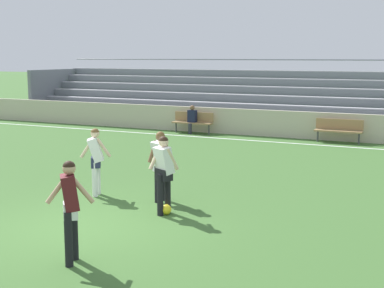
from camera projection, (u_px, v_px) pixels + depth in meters
ground_plane at (79, 227)px, 11.06m from camera, size 160.00×160.00×0.00m
field_line_sideline at (272, 142)px, 21.93m from camera, size 44.00×0.12×0.01m
sideline_wall at (283, 124)px, 23.07m from camera, size 48.00×0.16×1.09m
bleacher_stand at (275, 98)px, 25.96m from camera, size 25.45×4.31×3.13m
bench_far_right at (339, 129)px, 21.66m from camera, size 1.80×0.40×0.90m
bench_far_left at (193, 121)px, 24.32m from camera, size 1.80×0.40×0.90m
spectator_seated at (192, 117)px, 24.19m from camera, size 0.36×0.42×1.21m
player_white_pressing_high at (161, 160)px, 12.87m from camera, size 0.57×0.47×1.62m
player_white_dropping_back at (164, 168)px, 11.83m from camera, size 0.60×0.45×1.66m
player_white_on_ball at (96, 156)px, 13.44m from camera, size 0.65×0.53×1.62m
player_dark_trailing_run at (70, 203)px, 9.02m from camera, size 0.72×0.48×1.68m
soccer_ball at (166, 210)px, 11.92m from camera, size 0.22×0.22×0.22m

